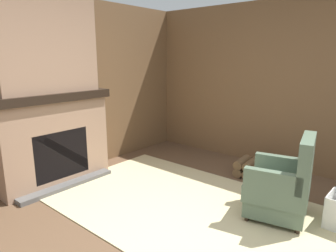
# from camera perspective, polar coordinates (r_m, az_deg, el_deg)

# --- Properties ---
(ground_plane) EXTENTS (14.00, 14.00, 0.00)m
(ground_plane) POSITION_cam_1_polar(r_m,az_deg,el_deg) (2.96, 6.00, -22.79)
(ground_plane) COLOR brown
(wood_panel_wall_left) EXTENTS (0.06, 5.85, 2.58)m
(wood_panel_wall_left) POSITION_cam_1_polar(r_m,az_deg,el_deg) (4.48, -23.07, 6.36)
(wood_panel_wall_left) COLOR brown
(wood_panel_wall_left) RESTS_ON ground
(wood_panel_wall_back) EXTENTS (5.85, 0.09, 2.58)m
(wood_panel_wall_back) POSITION_cam_1_polar(r_m,az_deg,el_deg) (4.86, 24.65, 6.73)
(wood_panel_wall_back) COLOR brown
(wood_panel_wall_back) RESTS_ON ground
(fireplace_hearth) EXTENTS (0.61, 1.60, 1.27)m
(fireplace_hearth) POSITION_cam_1_polar(r_m,az_deg,el_deg) (4.38, -20.87, -2.37)
(fireplace_hearth) COLOR #9E7A60
(fireplace_hearth) RESTS_ON ground
(chimney_breast) EXTENTS (0.35, 1.32, 1.29)m
(chimney_breast) POSITION_cam_1_polar(r_m,az_deg,el_deg) (4.26, -22.39, 14.58)
(chimney_breast) COLOR #9E7A60
(chimney_breast) RESTS_ON fireplace_hearth
(area_rug) EXTENTS (3.89, 2.10, 0.01)m
(area_rug) POSITION_cam_1_polar(r_m,az_deg,el_deg) (3.56, 6.54, -16.05)
(area_rug) COLOR #C6B789
(area_rug) RESTS_ON ground
(armchair) EXTENTS (0.75, 0.74, 0.94)m
(armchair) POSITION_cam_1_polar(r_m,az_deg,el_deg) (3.52, 20.84, -10.93)
(armchair) COLOR #516651
(armchair) RESTS_ON ground
(firewood_stack) EXTENTS (0.44, 0.43, 0.26)m
(firewood_stack) POSITION_cam_1_polar(r_m,az_deg,el_deg) (4.63, 15.55, -7.72)
(firewood_stack) COLOR brown
(firewood_stack) RESTS_ON ground
(oil_lamp_vase) EXTENTS (0.10, 0.10, 0.29)m
(oil_lamp_vase) POSITION_cam_1_polar(r_m,az_deg,el_deg) (4.11, -27.68, 6.57)
(oil_lamp_vase) COLOR #99B29E
(oil_lamp_vase) RESTS_ON fireplace_hearth
(storage_case) EXTENTS (0.17, 0.20, 0.14)m
(storage_case) POSITION_cam_1_polar(r_m,az_deg,el_deg) (4.62, -15.20, 7.74)
(storage_case) COLOR gray
(storage_case) RESTS_ON fireplace_hearth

